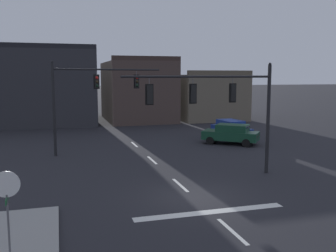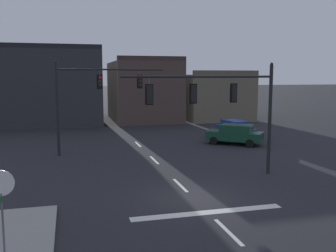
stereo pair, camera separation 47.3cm
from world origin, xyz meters
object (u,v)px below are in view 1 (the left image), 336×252
signal_mast_near_side (223,100)px  car_lot_nearside (231,129)px  signal_mast_far_side (88,91)px  car_lot_middle (231,134)px  stop_sign (7,195)px

signal_mast_near_side → car_lot_nearside: 13.93m
signal_mast_far_side → car_lot_middle: signal_mast_far_side is taller
signal_mast_near_side → signal_mast_far_side: bearing=126.3°
signal_mast_near_side → car_lot_middle: 11.10m
signal_mast_near_side → car_lot_nearside: signal_mast_near_side is taller
stop_sign → car_lot_middle: stop_sign is taller
car_lot_nearside → car_lot_middle: (-1.25, -2.67, 0.00)m
signal_mast_near_side → signal_mast_far_side: size_ratio=1.10×
signal_mast_far_side → car_lot_nearside: bearing=14.7°
signal_mast_near_side → car_lot_nearside: size_ratio=1.86×
signal_mast_near_side → car_lot_middle: bearing=62.0°
signal_mast_near_side → car_lot_nearside: (6.22, 12.01, -3.34)m
stop_sign → car_lot_middle: 22.27m
car_lot_middle → stop_sign: bearing=-131.9°
signal_mast_far_side → car_lot_nearside: (12.60, 3.31, -3.57)m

